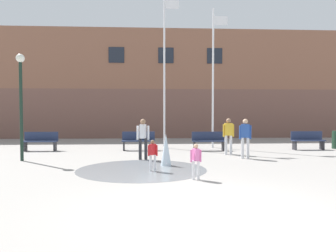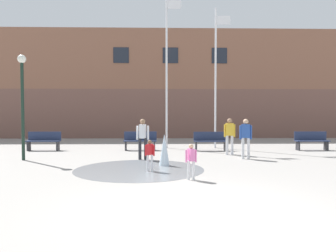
% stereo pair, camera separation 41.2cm
% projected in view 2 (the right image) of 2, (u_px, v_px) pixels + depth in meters
% --- Properties ---
extents(ground_plane, '(100.00, 100.00, 0.00)m').
position_uv_depth(ground_plane, '(200.00, 210.00, 6.16)').
color(ground_plane, gray).
extents(library_building, '(36.00, 6.05, 7.86)m').
position_uv_depth(library_building, '(169.00, 87.00, 26.36)').
color(library_building, brown).
rests_on(library_building, ground).
extents(splash_fountain, '(4.20, 4.20, 1.10)m').
position_uv_depth(splash_fountain, '(153.00, 159.00, 11.00)').
color(splash_fountain, gray).
rests_on(splash_fountain, ground).
extents(park_bench_left_of_flagpoles, '(1.60, 0.44, 0.91)m').
position_uv_depth(park_bench_left_of_flagpoles, '(44.00, 141.00, 15.90)').
color(park_bench_left_of_flagpoles, '#28282D').
rests_on(park_bench_left_of_flagpoles, ground).
extents(park_bench_center, '(1.60, 0.44, 0.91)m').
position_uv_depth(park_bench_center, '(140.00, 140.00, 16.02)').
color(park_bench_center, '#28282D').
rests_on(park_bench_center, ground).
extents(park_bench_near_trashcan, '(1.60, 0.44, 0.91)m').
position_uv_depth(park_bench_near_trashcan, '(210.00, 141.00, 15.82)').
color(park_bench_near_trashcan, '#28282D').
rests_on(park_bench_near_trashcan, ground).
extents(park_bench_far_right, '(1.60, 0.44, 0.91)m').
position_uv_depth(park_bench_far_right, '(311.00, 140.00, 16.03)').
color(park_bench_far_right, '#28282D').
rests_on(park_bench_far_right, ground).
extents(adult_watching, '(0.50, 0.28, 1.59)m').
position_uv_depth(adult_watching, '(246.00, 135.00, 12.99)').
color(adult_watching, silver).
rests_on(adult_watching, ground).
extents(child_in_fountain, '(0.31, 0.24, 0.99)m').
position_uv_depth(child_in_fountain, '(150.00, 153.00, 10.25)').
color(child_in_fountain, silver).
rests_on(child_in_fountain, ground).
extents(adult_in_red, '(0.50, 0.23, 1.59)m').
position_uv_depth(adult_in_red, '(230.00, 133.00, 14.27)').
color(adult_in_red, silver).
rests_on(adult_in_red, ground).
extents(child_with_pink_shirt, '(0.31, 0.24, 0.99)m').
position_uv_depth(child_with_pink_shirt, '(191.00, 159.00, 8.94)').
color(child_with_pink_shirt, silver).
rests_on(child_with_pink_shirt, ground).
extents(adult_near_bench, '(0.50, 0.37, 1.59)m').
position_uv_depth(adult_near_bench, '(143.00, 136.00, 12.79)').
color(adult_near_bench, '#28282D').
rests_on(adult_near_bench, ground).
extents(flagpole_left, '(0.80, 0.10, 8.01)m').
position_uv_depth(flagpole_left, '(167.00, 66.00, 16.85)').
color(flagpole_left, silver).
rests_on(flagpole_left, ground).
extents(flagpole_right, '(0.80, 0.10, 7.23)m').
position_uv_depth(flagpole_right, '(216.00, 74.00, 16.93)').
color(flagpole_right, silver).
rests_on(flagpole_right, ground).
extents(lamp_post_left_lane, '(0.32, 0.32, 4.05)m').
position_uv_depth(lamp_post_left_lane, '(22.00, 92.00, 12.56)').
color(lamp_post_left_lane, '#192D23').
rests_on(lamp_post_left_lane, ground).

